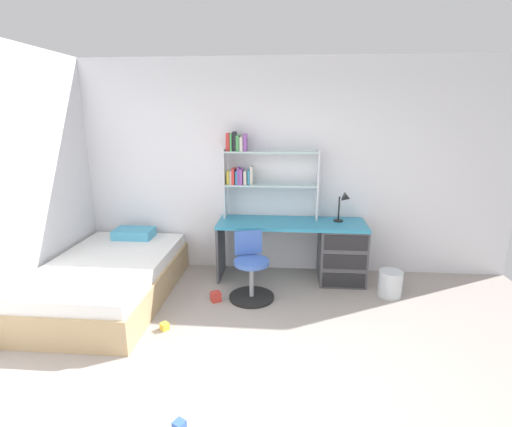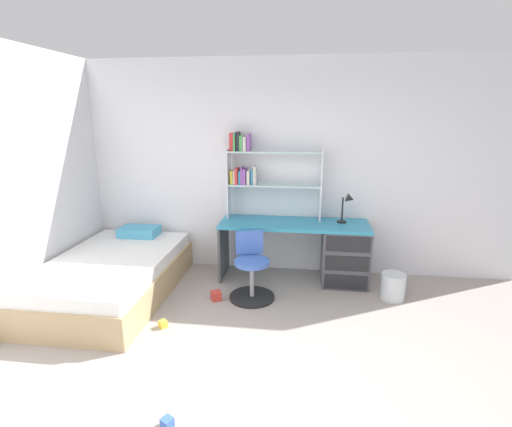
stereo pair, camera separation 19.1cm
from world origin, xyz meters
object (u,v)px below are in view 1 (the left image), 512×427
(bookshelf_hutch, at_px, (256,169))
(waste_bin, at_px, (390,283))
(toy_block_blue_2, at_px, (179,426))
(desk, at_px, (329,249))
(swivel_chair, at_px, (251,273))
(bed_platform, at_px, (109,279))
(desk_lamp, at_px, (345,202))
(toy_block_yellow_1, at_px, (165,326))
(toy_block_red_0, at_px, (216,297))

(bookshelf_hutch, distance_m, waste_bin, 2.12)
(waste_bin, distance_m, toy_block_blue_2, 2.87)
(desk, bearing_deg, bookshelf_hutch, 168.97)
(swivel_chair, xyz_separation_m, bed_platform, (-1.61, -0.16, -0.06))
(toy_block_blue_2, bearing_deg, bookshelf_hutch, 83.83)
(bed_platform, bearing_deg, desk, 15.93)
(desk_lamp, xyz_separation_m, swivel_chair, (-1.10, -0.62, -0.71))
(bookshelf_hutch, distance_m, swivel_chair, 1.33)
(desk, bearing_deg, toy_block_blue_2, -116.02)
(toy_block_yellow_1, xyz_separation_m, toy_block_blue_2, (0.49, -1.20, 0.00))
(bed_platform, distance_m, waste_bin, 3.25)
(toy_block_blue_2, bearing_deg, desk, 63.98)
(bed_platform, relative_size, waste_bin, 6.90)
(desk, xyz_separation_m, toy_block_yellow_1, (-1.72, -1.33, -0.38))
(bookshelf_hutch, xyz_separation_m, waste_bin, (1.62, -0.58, -1.24))
(toy_block_red_0, height_order, toy_block_blue_2, toy_block_red_0)
(swivel_chair, height_order, waste_bin, swivel_chair)
(desk_lamp, height_order, swivel_chair, desk_lamp)
(bookshelf_hutch, height_order, toy_block_red_0, bookshelf_hutch)
(desk, bearing_deg, toy_block_red_0, -152.23)
(desk, distance_m, toy_block_red_0, 1.54)
(bookshelf_hutch, xyz_separation_m, desk_lamp, (1.11, -0.13, -0.38))
(desk, relative_size, waste_bin, 6.09)
(toy_block_red_0, bearing_deg, toy_block_blue_2, -87.09)
(desk, distance_m, waste_bin, 0.83)
(toy_block_yellow_1, bearing_deg, bed_platform, 143.96)
(waste_bin, relative_size, toy_block_yellow_1, 4.24)
(waste_bin, bearing_deg, toy_block_blue_2, -131.90)
(desk_lamp, bearing_deg, bed_platform, -163.97)
(waste_bin, bearing_deg, toy_block_yellow_1, -158.74)
(bookshelf_hutch, xyz_separation_m, toy_block_yellow_1, (-0.78, -1.51, -1.36))
(desk_lamp, relative_size, waste_bin, 1.27)
(swivel_chair, height_order, toy_block_red_0, swivel_chair)
(bookshelf_hutch, relative_size, toy_block_blue_2, 16.75)
(bed_platform, height_order, toy_block_red_0, bed_platform)
(toy_block_yellow_1, bearing_deg, bookshelf_hutch, 62.73)
(swivel_chair, bearing_deg, toy_block_blue_2, -98.67)
(swivel_chair, bearing_deg, toy_block_red_0, -161.89)
(desk, distance_m, swivel_chair, 1.10)
(desk, xyz_separation_m, toy_block_red_0, (-1.33, -0.70, -0.36))
(toy_block_yellow_1, bearing_deg, desk_lamp, 36.22)
(bookshelf_hutch, relative_size, toy_block_red_0, 11.29)
(toy_block_red_0, xyz_separation_m, toy_block_yellow_1, (-0.39, -0.63, -0.02))
(desk, xyz_separation_m, bookshelf_hutch, (-0.94, 0.18, 0.98))
(toy_block_yellow_1, distance_m, toy_block_blue_2, 1.29)
(desk, bearing_deg, toy_block_yellow_1, -142.30)
(waste_bin, xyz_separation_m, toy_block_blue_2, (-1.91, -2.13, -0.12))
(desk_lamp, distance_m, toy_block_blue_2, 3.10)
(desk, xyz_separation_m, waste_bin, (0.68, -0.40, -0.26))
(desk, xyz_separation_m, swivel_chair, (-0.94, -0.57, -0.12))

